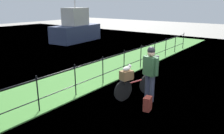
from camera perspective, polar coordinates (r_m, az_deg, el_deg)
ground_plane at (r=6.56m, az=9.79°, el=-10.21°), size 60.00×60.00×0.00m
grass_strip at (r=8.44m, az=-10.56°, el=-4.06°), size 27.00×2.40×0.03m
iron_fence at (r=7.58m, az=-5.69°, el=-1.49°), size 18.04×0.04×1.05m
bicycle_main at (r=7.06m, az=6.01°, el=-5.02°), size 1.64×0.52×0.67m
wooden_crate at (r=6.67m, az=3.74°, el=-2.11°), size 0.43×0.35×0.28m
terrier_dog at (r=6.62m, az=3.93°, el=-0.30°), size 0.32×0.21×0.18m
cyclist_person at (r=6.66m, az=9.86°, el=-0.55°), size 0.36×0.52×1.68m
backpack_on_paving at (r=6.30m, az=9.16°, el=-9.33°), size 0.31×0.23×0.40m
mooring_bollard at (r=10.73m, az=11.46°, el=1.55°), size 0.20×0.20×0.50m
moored_boat_near at (r=17.80m, az=-9.28°, el=9.61°), size 4.31×2.21×4.16m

